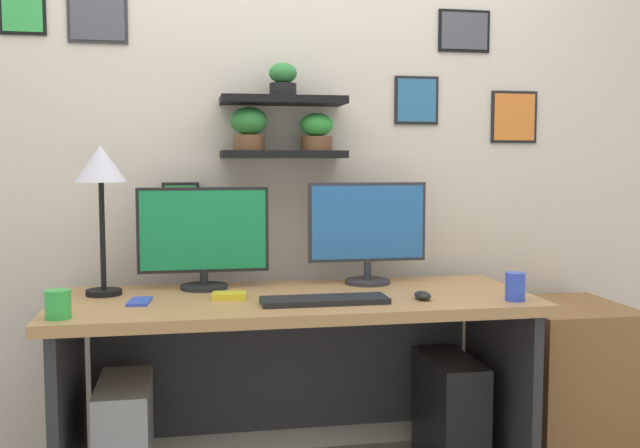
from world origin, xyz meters
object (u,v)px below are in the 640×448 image
object	(u,v)px
coffee_mug	(58,304)
computer_tower_right	(450,417)
scissors_tray	(229,296)
cell_phone	(140,301)
keyboard	(325,300)
computer_tower_left	(125,448)
desk	(293,348)
monitor_left	(203,236)
drawer_cabinet	(568,383)
computer_mouse	(423,295)
desk_lamp	(101,175)
monitor_right	(367,229)
pen_cup	(515,287)

from	to	relation	value
coffee_mug	computer_tower_right	bearing A→B (deg)	11.54
scissors_tray	computer_tower_right	size ratio (longest dim) A/B	0.25
cell_phone	coffee_mug	bearing A→B (deg)	-132.17
keyboard	computer_tower_left	size ratio (longest dim) A/B	0.93
scissors_tray	desk	bearing A→B (deg)	17.35
monitor_left	scissors_tray	world-z (taller)	monitor_left
desk	scissors_tray	distance (m)	0.33
keyboard	drawer_cabinet	world-z (taller)	keyboard
keyboard	cell_phone	world-z (taller)	keyboard
keyboard	drawer_cabinet	bearing A→B (deg)	13.40
computer_mouse	drawer_cabinet	size ratio (longest dim) A/B	0.14
desk_lamp	scissors_tray	distance (m)	0.64
monitor_right	computer_tower_right	bearing A→B (deg)	-30.45
monitor_right	drawer_cabinet	bearing A→B (deg)	-7.69
computer_mouse	cell_phone	xyz separation A→B (m)	(-0.98, 0.12, -0.01)
computer_tower_right	desk_lamp	bearing A→B (deg)	175.49
computer_tower_right	scissors_tray	bearing A→B (deg)	-175.74
desk_lamp	drawer_cabinet	distance (m)	2.03
drawer_cabinet	keyboard	bearing A→B (deg)	-166.60
scissors_tray	computer_tower_right	xyz separation A→B (m)	(0.86, 0.06, -0.52)
computer_tower_right	computer_tower_left	bearing A→B (deg)	-176.39
desk	coffee_mug	size ratio (longest dim) A/B	19.15
computer_tower_left	desk_lamp	bearing A→B (deg)	113.24
desk_lamp	computer_tower_right	size ratio (longest dim) A/B	1.15
keyboard	computer_mouse	xyz separation A→B (m)	(0.35, -0.00, 0.01)
computer_mouse	cell_phone	size ratio (longest dim) A/B	0.64
computer_tower_right	pen_cup	bearing A→B (deg)	-64.87
desk	desk_lamp	distance (m)	0.95
desk	computer_tower_left	world-z (taller)	desk
desk_lamp	coffee_mug	xyz separation A→B (m)	(-0.10, -0.39, -0.40)
monitor_right	coffee_mug	xyz separation A→B (m)	(-1.11, -0.46, -0.17)
computer_mouse	drawer_cabinet	world-z (taller)	computer_mouse
desk	keyboard	size ratio (longest dim) A/B	3.92
desk	drawer_cabinet	xyz separation A→B (m)	(1.15, 0.05, -0.22)
cell_phone	drawer_cabinet	world-z (taller)	cell_phone
monitor_right	computer_tower_right	world-z (taller)	monitor_right
coffee_mug	computer_tower_right	world-z (taller)	coffee_mug
computer_mouse	cell_phone	bearing A→B (deg)	172.96
desk	monitor_left	size ratio (longest dim) A/B	3.45
coffee_mug	scissors_tray	bearing A→B (deg)	22.23
desk	desk_lamp	size ratio (longest dim) A/B	3.15
computer_tower_left	scissors_tray	bearing A→B (deg)	2.09
pen_cup	computer_tower_left	size ratio (longest dim) A/B	0.21
monitor_left	computer_tower_left	distance (m)	0.81
cell_phone	scissors_tray	distance (m)	0.31
keyboard	desk_lamp	distance (m)	0.93
desk_lamp	computer_mouse	bearing A→B (deg)	-14.97
monitor_left	computer_mouse	bearing A→B (deg)	-26.02
pen_cup	keyboard	bearing A→B (deg)	173.11
cell_phone	scissors_tray	xyz separation A→B (m)	(0.31, 0.01, 0.01)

